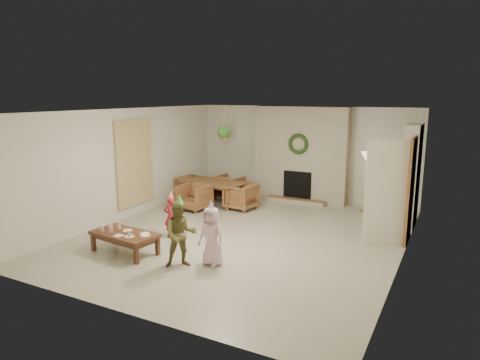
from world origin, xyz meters
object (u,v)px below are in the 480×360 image
Objects in this scene: child_plaid at (181,234)px; child_pink at (211,236)px; coffee_table_top at (125,234)px; child_red at (172,217)px; dining_chair_near at (194,197)px; dining_chair_far at (229,187)px; dining_table at (213,193)px; dining_chair_left at (192,188)px; dining_chair_right at (241,196)px.

child_plaid reaches higher than child_pink.
child_pink is (0.41, 0.30, -0.05)m from child_plaid.
coffee_table_top is 1.45× the size of child_red.
dining_chair_near is 1.00× the size of dining_chair_far.
dining_chair_far is 4.78m from child_plaid.
child_pink reaches higher than dining_table.
child_plaid is (1.78, -3.07, 0.23)m from dining_chair_near.
dining_table is 0.72m from dining_chair_left.
child_red is 0.77× the size of child_plaid.
coffee_table_top is at bearing 102.27° from dining_chair_far.
child_red is 0.86× the size of child_pink.
dining_table is at bearing 90.00° from dining_chair_near.
dining_chair_far is 0.57× the size of coffee_table_top.
dining_chair_far is at bearing 90.00° from dining_table.
child_plaid is at bearing -140.30° from dining_chair_left.
child_pink is at bearing 131.37° from child_red.
dining_chair_far is at bearing 70.85° from child_plaid.
child_red is (-0.22, -2.56, 0.11)m from dining_chair_right.
dining_chair_left is 4.02m from coffee_table_top.
dining_chair_near and dining_chair_left have the same top height.
dining_chair_near is 0.64× the size of child_plaid.
child_plaid reaches higher than dining_chair_far.
dining_chair_far is at bearing -45.00° from dining_chair_left.
child_pink is (2.80, -3.59, 0.18)m from dining_chair_left.
dining_chair_near reaches higher than dining_table.
child_pink is at bearing -1.60° from child_plaid.
child_red is (0.58, -3.41, 0.11)m from dining_chair_far.
dining_chair_near is 0.82× the size of child_red.
dining_chair_far is 1.02m from dining_chair_left.
child_plaid reaches higher than dining_chair_right.
dining_chair_far reaches higher than coffee_table_top.
child_plaid is (1.25, -0.03, 0.20)m from coffee_table_top.
dining_chair_right is (0.90, -0.13, 0.03)m from dining_table.
dining_chair_left is 3.13m from child_red.
child_plaid is 0.51m from child_pink.
child_red reaches higher than dining_chair_left.
dining_chair_right is 0.57× the size of coffee_table_top.
dining_chair_near is (-0.10, -0.72, 0.03)m from dining_table.
dining_chair_near is 1.00× the size of dining_chair_right.
dining_chair_left is at bearing 83.18° from child_plaid.
coffee_table_top is (-0.47, -3.63, 0.03)m from dining_chair_right.
child_red reaches higher than dining_chair_far.
dining_chair_near and dining_chair_far have the same top height.
coffee_table_top is at bearing -163.45° from child_pink.
dining_chair_near is 1.02m from dining_chair_left.
child_pink is at bearing 15.46° from coffee_table_top.
child_red reaches higher than dining_table.
child_plaid is (2.39, -3.89, 0.23)m from dining_chair_left.
child_red is at bearing 3.29° from dining_chair_right.
child_pink reaches higher than child_red.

